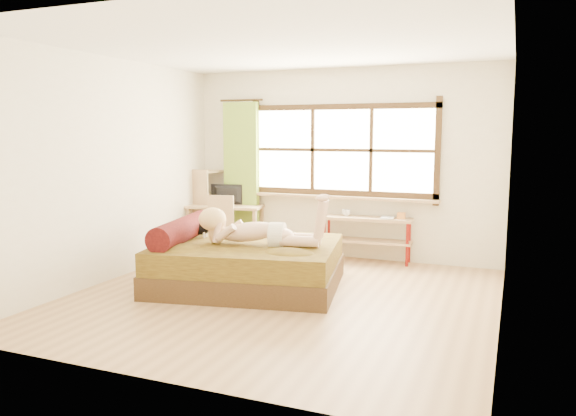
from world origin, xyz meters
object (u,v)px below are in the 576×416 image
at_px(bed, 244,263).
at_px(desk, 225,211).
at_px(pipe_shelf, 368,229).
at_px(woman, 258,218).
at_px(bookshelf, 211,208).
at_px(kitten, 199,227).
at_px(chair, 219,223).

distance_m(bed, desk, 2.05).
bearing_deg(bed, pipe_shelf, 49.27).
height_order(bed, woman, woman).
xyz_separation_m(desk, pipe_shelf, (2.18, 0.12, -0.15)).
distance_m(woman, bookshelf, 2.52).
bearing_deg(bookshelf, woman, -39.53).
bearing_deg(woman, kitten, 159.41).
xyz_separation_m(kitten, chair, (-0.39, 1.19, -0.15)).
relative_size(bed, bookshelf, 1.91).
height_order(bed, bookshelf, bookshelf).
height_order(desk, chair, chair).
relative_size(kitten, pipe_shelf, 0.25).
bearing_deg(woman, pipe_shelf, 54.81).
relative_size(desk, pipe_shelf, 0.94).
distance_m(kitten, bookshelf, 1.90).
bearing_deg(pipe_shelf, bed, -123.41).
bearing_deg(desk, pipe_shelf, -6.53).
bearing_deg(woman, chair, 122.40).
bearing_deg(kitten, woman, -20.59).
height_order(bed, desk, bed).
distance_m(bed, pipe_shelf, 2.08).
height_order(woman, desk, woman).
bearing_deg(pipe_shelf, woman, -117.88).
xyz_separation_m(kitten, desk, (-0.48, 1.56, -0.03)).
bearing_deg(chair, woman, -56.49).
bearing_deg(pipe_shelf, desk, 179.68).
xyz_separation_m(bed, pipe_shelf, (1.03, 1.79, 0.18)).
relative_size(woman, desk, 1.21).
distance_m(kitten, chair, 1.26).
bearing_deg(chair, bed, -60.55).
distance_m(woman, desk, 2.19).
height_order(kitten, pipe_shelf, kitten).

